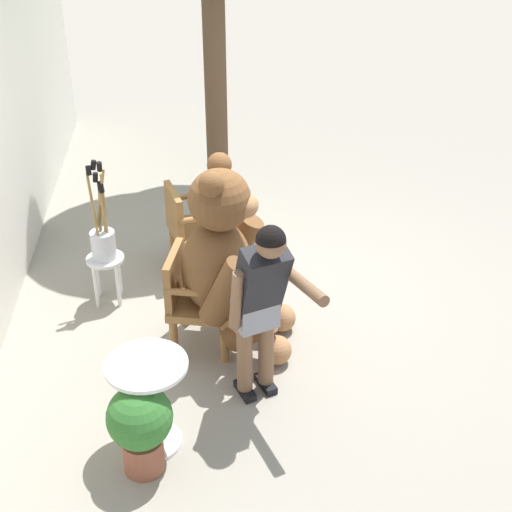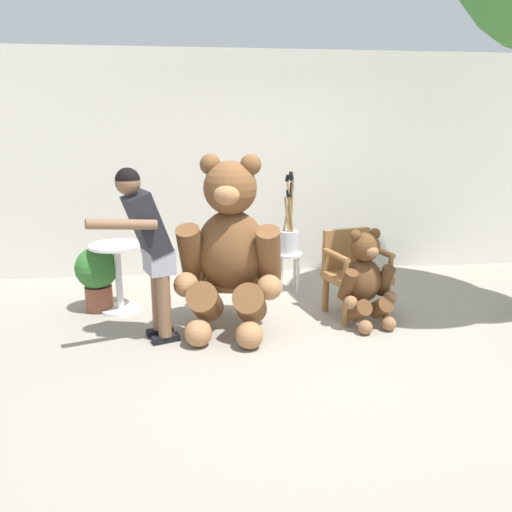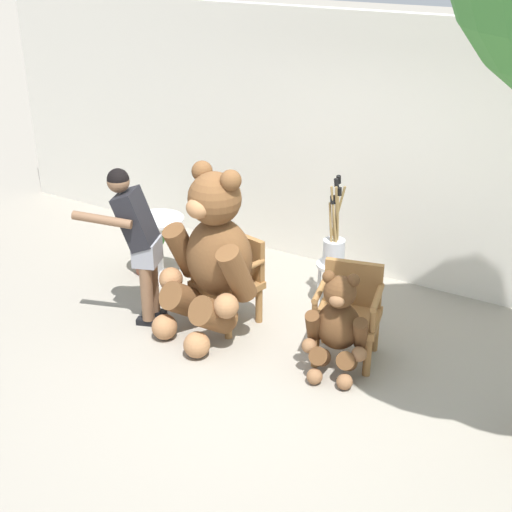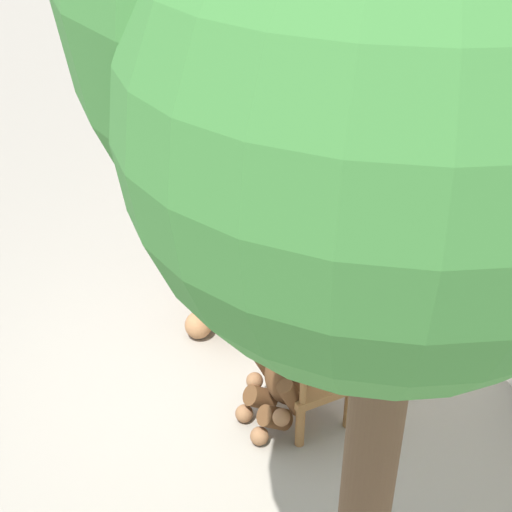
% 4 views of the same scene
% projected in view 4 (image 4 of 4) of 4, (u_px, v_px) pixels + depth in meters
% --- Properties ---
extents(ground_plane, '(60.00, 60.00, 0.00)m').
position_uv_depth(ground_plane, '(217.00, 373.00, 5.95)').
color(ground_plane, gray).
extents(back_wall, '(10.00, 0.16, 2.80)m').
position_uv_depth(back_wall, '(509.00, 194.00, 5.66)').
color(back_wall, silver).
rests_on(back_wall, ground).
extents(wooden_chair_left, '(0.66, 0.63, 0.86)m').
position_uv_depth(wooden_chair_left, '(276.00, 277.00, 6.34)').
color(wooden_chair_left, olive).
rests_on(wooden_chair_left, ground).
extents(wooden_chair_right, '(0.67, 0.64, 0.86)m').
position_uv_depth(wooden_chair_right, '(318.00, 367.00, 5.32)').
color(wooden_chair_right, olive).
rests_on(wooden_chair_right, ground).
extents(teddy_bear_large, '(1.02, 1.02, 1.65)m').
position_uv_depth(teddy_bear_large, '(246.00, 246.00, 6.14)').
color(teddy_bear_large, brown).
rests_on(teddy_bear_large, ground).
extents(teddy_bear_small, '(0.59, 0.59, 0.94)m').
position_uv_depth(teddy_bear_small, '(281.00, 376.00, 5.24)').
color(teddy_bear_small, brown).
rests_on(teddy_bear_small, ground).
extents(person_visitor, '(0.69, 0.65, 1.56)m').
position_uv_depth(person_visitor, '(210.00, 198.00, 6.63)').
color(person_visitor, black).
rests_on(person_visitor, ground).
extents(white_stool, '(0.34, 0.34, 0.46)m').
position_uv_depth(white_stool, '(389.00, 322.00, 5.97)').
color(white_stool, silver).
rests_on(white_stool, ground).
extents(brush_bucket, '(0.22, 0.22, 0.94)m').
position_uv_depth(brush_bucket, '(393.00, 291.00, 5.79)').
color(brush_bucket, silver).
rests_on(brush_bucket, white_stool).
extents(round_side_table, '(0.56, 0.56, 0.72)m').
position_uv_depth(round_side_table, '(281.00, 213.00, 7.37)').
color(round_side_table, white).
rests_on(round_side_table, ground).
extents(patio_tree, '(2.35, 2.24, 4.71)m').
position_uv_depth(patio_tree, '(424.00, 3.00, 2.07)').
color(patio_tree, brown).
rests_on(patio_tree, ground).
extents(potted_plant, '(0.44, 0.44, 0.68)m').
position_uv_depth(potted_plant, '(281.00, 207.00, 7.59)').
color(potted_plant, brown).
rests_on(potted_plant, ground).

